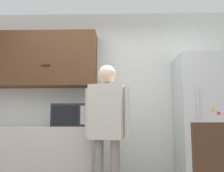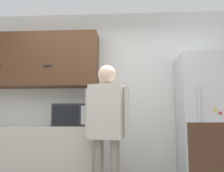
{
  "view_description": "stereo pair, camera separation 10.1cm",
  "coord_description": "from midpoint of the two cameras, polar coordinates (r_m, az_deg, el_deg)",
  "views": [
    {
      "loc": [
        0.3,
        -2.1,
        1.01
      ],
      "look_at": [
        0.21,
        0.94,
        1.42
      ],
      "focal_mm": 40.0,
      "sensor_mm": 36.0,
      "label": 1
    },
    {
      "loc": [
        0.4,
        -2.09,
        1.01
      ],
      "look_at": [
        0.21,
        0.94,
        1.42
      ],
      "focal_mm": 40.0,
      "sensor_mm": 36.0,
      "label": 2
    }
  ],
  "objects": [
    {
      "name": "back_wall",
      "position": [
        3.86,
        -1.64,
        -2.72
      ],
      "size": [
        6.0,
        0.06,
        2.7
      ],
      "color": "silver",
      "rests_on": "ground_plane"
    },
    {
      "name": "microwave",
      "position": [
        3.45,
        -8.34,
        -6.63
      ],
      "size": [
        0.46,
        0.38,
        0.3
      ],
      "color": "#232326",
      "rests_on": "counter"
    },
    {
      "name": "counter",
      "position": [
        3.82,
        -19.91,
        -15.58
      ],
      "size": [
        2.16,
        0.64,
        0.93
      ],
      "color": "#BCB7AD",
      "rests_on": "ground_plane"
    },
    {
      "name": "upper_cabinets",
      "position": [
        4.01,
        -18.14,
        5.52
      ],
      "size": [
        2.16,
        0.37,
        0.82
      ],
      "color": "#51331E"
    },
    {
      "name": "person",
      "position": [
        2.99,
        -0.22,
        -7.63
      ],
      "size": [
        0.55,
        0.33,
        1.67
      ],
      "rotation": [
        0.0,
        0.0,
        -0.29
      ],
      "color": "gray",
      "rests_on": "ground_plane"
    },
    {
      "name": "refrigerator",
      "position": [
        3.66,
        22.1,
        -8.17
      ],
      "size": [
        0.77,
        0.65,
        1.9
      ],
      "color": "silver",
      "rests_on": "ground_plane"
    }
  ]
}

